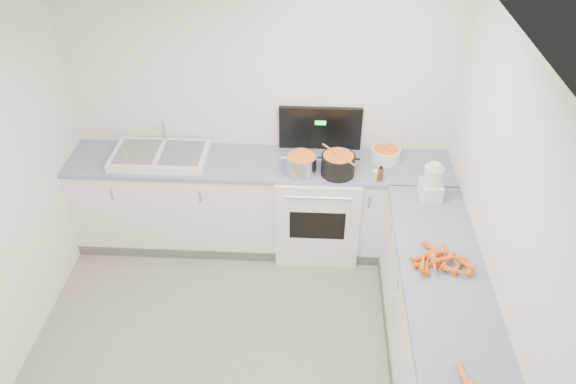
# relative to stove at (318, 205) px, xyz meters

# --- Properties ---
(ceiling) EXTENTS (3.50, 4.00, 0.00)m
(ceiling) POSITION_rel_stove_xyz_m (-0.55, -1.69, 2.03)
(ceiling) COLOR white
(ceiling) RESTS_ON ground
(wall_back) EXTENTS (3.50, 0.00, 2.50)m
(wall_back) POSITION_rel_stove_xyz_m (-0.55, 0.31, 0.78)
(wall_back) COLOR white
(wall_back) RESTS_ON ground
(wall_right) EXTENTS (0.00, 4.00, 2.50)m
(wall_right) POSITION_rel_stove_xyz_m (1.20, -1.69, 0.78)
(wall_right) COLOR white
(wall_right) RESTS_ON ground
(counter_back) EXTENTS (3.50, 0.62, 0.94)m
(counter_back) POSITION_rel_stove_xyz_m (-0.55, 0.01, -0.00)
(counter_back) COLOR white
(counter_back) RESTS_ON ground
(counter_right) EXTENTS (0.62, 2.20, 0.94)m
(counter_right) POSITION_rel_stove_xyz_m (0.90, -1.39, -0.00)
(counter_right) COLOR white
(counter_right) RESTS_ON ground
(stove) EXTENTS (0.76, 0.65, 1.36)m
(stove) POSITION_rel_stove_xyz_m (0.00, 0.00, 0.00)
(stove) COLOR white
(stove) RESTS_ON ground
(sink) EXTENTS (0.86, 0.52, 0.31)m
(sink) POSITION_rel_stove_xyz_m (-1.45, 0.02, 0.50)
(sink) COLOR white
(sink) RESTS_ON counter_back
(steel_pot) EXTENTS (0.36, 0.36, 0.20)m
(steel_pot) POSITION_rel_stove_xyz_m (-0.16, -0.14, 0.55)
(steel_pot) COLOR silver
(steel_pot) RESTS_ON stove
(black_pot) EXTENTS (0.39, 0.39, 0.21)m
(black_pot) POSITION_rel_stove_xyz_m (0.16, -0.14, 0.55)
(black_pot) COLOR black
(black_pot) RESTS_ON stove
(wooden_spoon) EXTENTS (0.29, 0.35, 0.02)m
(wooden_spoon) POSITION_rel_stove_xyz_m (0.16, -0.14, 0.67)
(wooden_spoon) COLOR #AD7A47
(wooden_spoon) RESTS_ON black_pot
(mixing_bowl) EXTENTS (0.28, 0.28, 0.12)m
(mixing_bowl) POSITION_rel_stove_xyz_m (0.60, 0.10, 0.53)
(mixing_bowl) COLOR white
(mixing_bowl) RESTS_ON counter_back
(extract_bottle) EXTENTS (0.05, 0.05, 0.13)m
(extract_bottle) POSITION_rel_stove_xyz_m (0.53, -0.22, 0.53)
(extract_bottle) COLOR #593319
(extract_bottle) RESTS_ON counter_back
(spice_jar) EXTENTS (0.05, 0.05, 0.08)m
(spice_jar) POSITION_rel_stove_xyz_m (0.49, -0.21, 0.51)
(spice_jar) COLOR #E5B266
(spice_jar) RESTS_ON counter_back
(food_processor) EXTENTS (0.18, 0.21, 0.33)m
(food_processor) POSITION_rel_stove_xyz_m (0.92, -0.45, 0.61)
(food_processor) COLOR white
(food_processor) RESTS_ON counter_right
(carrot_pile) EXTENTS (0.44, 0.39, 0.09)m
(carrot_pile) POSITION_rel_stove_xyz_m (0.88, -1.24, 0.50)
(carrot_pile) COLOR orange
(carrot_pile) RESTS_ON counter_right
(peelings) EXTENTS (0.21, 0.21, 0.01)m
(peelings) POSITION_rel_stove_xyz_m (-1.68, -0.02, 0.54)
(peelings) COLOR tan
(peelings) RESTS_ON sink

